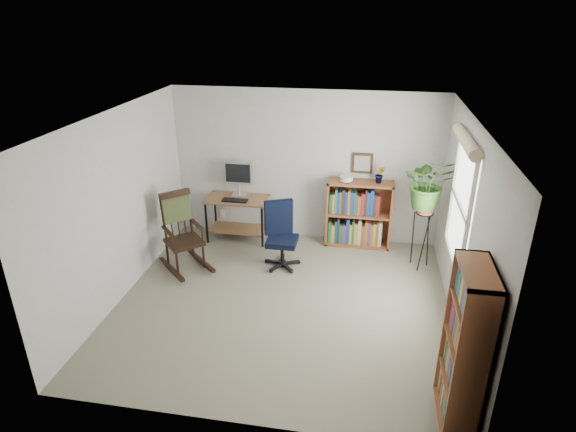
% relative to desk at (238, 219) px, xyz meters
% --- Properties ---
extents(floor, '(4.20, 4.00, 0.00)m').
position_rel_desk_xyz_m(floor, '(1.05, -1.70, -0.36)').
color(floor, gray).
rests_on(floor, ground).
extents(ceiling, '(4.20, 4.00, 0.00)m').
position_rel_desk_xyz_m(ceiling, '(1.05, -1.70, 2.04)').
color(ceiling, white).
rests_on(ceiling, ground).
extents(wall_back, '(4.20, 0.00, 2.40)m').
position_rel_desk_xyz_m(wall_back, '(1.05, 0.30, 0.84)').
color(wall_back, '#BCBBB7').
rests_on(wall_back, ground).
extents(wall_front, '(4.20, 0.00, 2.40)m').
position_rel_desk_xyz_m(wall_front, '(1.05, -3.70, 0.84)').
color(wall_front, '#BCBBB7').
rests_on(wall_front, ground).
extents(wall_left, '(0.00, 4.00, 2.40)m').
position_rel_desk_xyz_m(wall_left, '(-1.05, -1.70, 0.84)').
color(wall_left, '#BCBBB7').
rests_on(wall_left, ground).
extents(wall_right, '(0.00, 4.00, 2.40)m').
position_rel_desk_xyz_m(wall_right, '(3.15, -1.70, 0.84)').
color(wall_right, '#BCBBB7').
rests_on(wall_right, ground).
extents(window, '(0.12, 1.20, 1.50)m').
position_rel_desk_xyz_m(window, '(3.11, -1.40, 1.04)').
color(window, silver).
rests_on(window, wall_right).
extents(desk, '(0.99, 0.54, 0.71)m').
position_rel_desk_xyz_m(desk, '(0.00, 0.00, 0.00)').
color(desk, '#8E613E').
rests_on(desk, floor).
extents(monitor, '(0.46, 0.16, 0.56)m').
position_rel_desk_xyz_m(monitor, '(0.00, 0.14, 0.64)').
color(monitor, '#B0AFB4').
rests_on(monitor, desk).
extents(keyboard, '(0.40, 0.15, 0.02)m').
position_rel_desk_xyz_m(keyboard, '(0.00, -0.12, 0.37)').
color(keyboard, black).
rests_on(keyboard, desk).
extents(office_chair, '(0.71, 0.71, 0.99)m').
position_rel_desk_xyz_m(office_chair, '(0.87, -0.78, 0.14)').
color(office_chair, black).
rests_on(office_chair, floor).
extents(rocking_chair, '(1.10, 1.13, 1.15)m').
position_rel_desk_xyz_m(rocking_chair, '(-0.50, -1.05, 0.22)').
color(rocking_chair, black).
rests_on(rocking_chair, floor).
extents(low_bookshelf, '(1.01, 0.34, 1.06)m').
position_rel_desk_xyz_m(low_bookshelf, '(1.93, 0.12, 0.18)').
color(low_bookshelf, brown).
rests_on(low_bookshelf, floor).
extents(tall_bookshelf, '(0.30, 0.69, 1.58)m').
position_rel_desk_xyz_m(tall_bookshelf, '(2.97, -3.25, 0.43)').
color(tall_bookshelf, brown).
rests_on(tall_bookshelf, floor).
extents(plant_stand, '(0.32, 0.32, 1.00)m').
position_rel_desk_xyz_m(plant_stand, '(2.85, -0.43, 0.14)').
color(plant_stand, black).
rests_on(plant_stand, floor).
extents(spider_plant, '(1.69, 1.87, 1.47)m').
position_rel_desk_xyz_m(spider_plant, '(2.85, -0.43, 1.30)').
color(spider_plant, '#326021').
rests_on(spider_plant, plant_stand).
extents(potted_plant_small, '(0.13, 0.24, 0.11)m').
position_rel_desk_xyz_m(potted_plant_small, '(2.21, 0.13, 0.76)').
color(potted_plant_small, '#326021').
rests_on(potted_plant_small, low_bookshelf).
extents(framed_picture, '(0.32, 0.04, 0.32)m').
position_rel_desk_xyz_m(framed_picture, '(1.93, 0.27, 0.96)').
color(framed_picture, black).
rests_on(framed_picture, wall_back).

